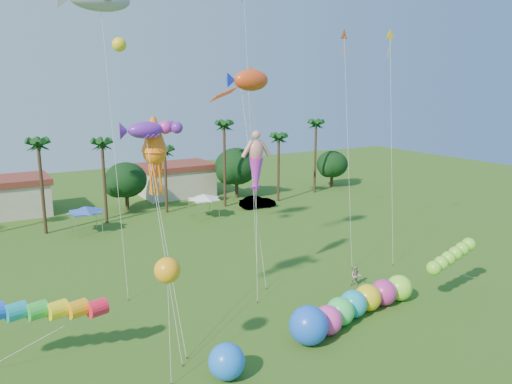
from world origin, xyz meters
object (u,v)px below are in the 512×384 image
car_b (258,202)px  blue_ball (227,361)px  spectator_b (356,276)px  caterpillar_inflatable (350,307)px

car_b → blue_ball: (-22.09, -33.35, 0.26)m
car_b → spectator_b: (-6.81, -27.00, 0.05)m
caterpillar_inflatable → blue_ball: (-10.63, -1.74, -0.01)m
caterpillar_inflatable → blue_ball: bearing=178.3°
spectator_b → caterpillar_inflatable: 6.54m
caterpillar_inflatable → blue_ball: size_ratio=5.94×
car_b → caterpillar_inflatable: size_ratio=0.39×
car_b → blue_ball: bearing=150.7°
car_b → caterpillar_inflatable: (-11.46, -31.60, 0.27)m
car_b → blue_ball: 40.00m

